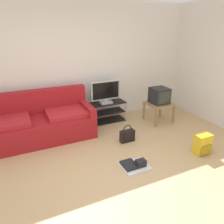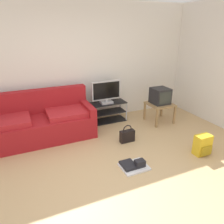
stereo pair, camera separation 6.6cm
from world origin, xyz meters
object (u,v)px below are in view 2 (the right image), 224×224
object	(u,v)px
couch	(39,122)
flat_tv	(106,92)
backpack	(202,145)
tv_stand	(106,112)
handbag	(127,136)
side_table	(160,106)
floor_tray	(134,165)
crt_tv	(160,96)

from	to	relation	value
couch	flat_tv	bearing A→B (deg)	7.08
couch	backpack	xyz separation A→B (m)	(2.56, -1.84, -0.16)
tv_stand	handbag	xyz separation A→B (m)	(-0.01, -1.11, -0.10)
side_table	flat_tv	bearing A→B (deg)	155.85
tv_stand	floor_tray	bearing A→B (deg)	-99.43
backpack	crt_tv	bearing A→B (deg)	79.14
tv_stand	crt_tv	size ratio (longest dim) A/B	2.44
side_table	crt_tv	xyz separation A→B (m)	(0.00, 0.02, 0.25)
flat_tv	floor_tray	distance (m)	2.04
side_table	floor_tray	bearing A→B (deg)	-136.87
couch	side_table	size ratio (longest dim) A/B	3.81
flat_tv	handbag	world-z (taller)	flat_tv
handbag	side_table	bearing A→B (deg)	25.94
tv_stand	flat_tv	size ratio (longest dim) A/B	1.36
handbag	floor_tray	world-z (taller)	handbag
crt_tv	backpack	bearing A→B (deg)	-95.80
side_table	floor_tray	distance (m)	2.05
flat_tv	crt_tv	world-z (taller)	flat_tv
couch	floor_tray	size ratio (longest dim) A/B	4.91
crt_tv	handbag	bearing A→B (deg)	-153.42
couch	backpack	bearing A→B (deg)	-35.79
flat_tv	floor_tray	bearing A→B (deg)	-99.54
crt_tv	floor_tray	distance (m)	2.12
side_table	backpack	xyz separation A→B (m)	(-0.16, -1.52, -0.21)
flat_tv	crt_tv	xyz separation A→B (m)	(1.15, -0.50, -0.09)
tv_stand	handbag	distance (m)	1.11
flat_tv	backpack	world-z (taller)	flat_tv
backpack	handbag	xyz separation A→B (m)	(-1.01, 0.95, -0.05)
tv_stand	backpack	world-z (taller)	tv_stand
flat_tv	backpack	bearing A→B (deg)	-63.92
side_table	backpack	distance (m)	1.54
crt_tv	handbag	xyz separation A→B (m)	(-1.17, -0.58, -0.51)
floor_tray	side_table	bearing A→B (deg)	43.13
crt_tv	backpack	distance (m)	1.61
couch	flat_tv	world-z (taller)	flat_tv
tv_stand	couch	bearing A→B (deg)	-172.11
crt_tv	backpack	world-z (taller)	crt_tv
side_table	backpack	size ratio (longest dim) A/B	1.52
crt_tv	backpack	size ratio (longest dim) A/B	1.06
couch	tv_stand	world-z (taller)	couch
couch	crt_tv	world-z (taller)	couch
side_table	handbag	xyz separation A→B (m)	(-1.17, -0.57, -0.26)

